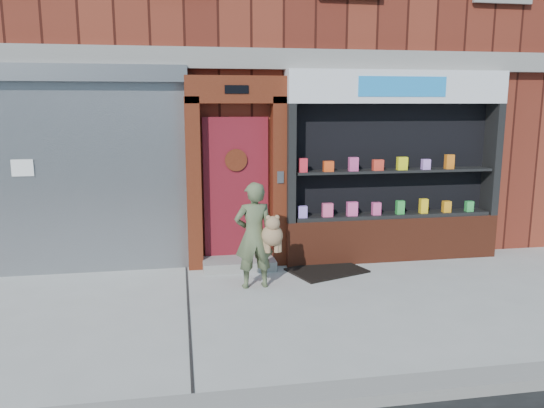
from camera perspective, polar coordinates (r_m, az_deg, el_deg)
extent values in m
plane|color=#9E9E99|center=(6.78, 4.49, -10.89)|extent=(80.00, 80.00, 0.00)
cube|color=gray|center=(4.91, 11.11, -19.26)|extent=(60.00, 0.30, 0.12)
cube|color=#581D14|center=(12.30, -2.52, 17.78)|extent=(12.00, 8.00, 8.00)
cube|color=gray|center=(8.20, 1.38, 15.31)|extent=(12.00, 0.16, 0.30)
cube|color=gray|center=(8.23, -19.66, 2.46)|extent=(3.00, 0.10, 2.80)
cube|color=slate|center=(8.11, -20.43, 13.08)|extent=(3.10, 0.30, 0.24)
cube|color=white|center=(8.32, -25.26, 3.53)|extent=(0.30, 0.01, 0.24)
cube|color=#4E1B0D|center=(8.05, -8.42, 2.08)|extent=(0.22, 0.28, 2.60)
cube|color=#4E1B0D|center=(8.19, 0.72, 2.34)|extent=(0.22, 0.28, 2.60)
cube|color=#4E1B0D|center=(8.01, -3.94, 12.18)|extent=(1.50, 0.28, 0.40)
cube|color=black|center=(7.86, -3.82, 12.21)|extent=(0.35, 0.01, 0.12)
cube|color=maroon|center=(8.22, -3.89, 1.64)|extent=(1.00, 0.06, 2.20)
cylinder|color=black|center=(8.12, -3.90, 4.74)|extent=(0.28, 0.02, 0.28)
cylinder|color=#4E1B0D|center=(8.11, -3.89, 4.73)|extent=(0.34, 0.02, 0.34)
cube|color=gray|center=(8.21, -3.58, -6.43)|extent=(1.10, 0.55, 0.15)
cube|color=slate|center=(8.03, 0.92, 2.89)|extent=(0.10, 0.02, 0.18)
cube|color=maroon|center=(8.85, 12.66, -3.56)|extent=(3.50, 0.40, 0.70)
cube|color=black|center=(8.12, 1.91, 4.40)|extent=(0.12, 0.40, 1.80)
cube|color=black|center=(9.41, 22.56, 4.46)|extent=(0.12, 0.40, 1.80)
cube|color=black|center=(8.80, 12.54, 4.64)|extent=(3.30, 0.03, 1.80)
cube|color=black|center=(8.76, 12.76, -1.15)|extent=(3.20, 0.36, 0.06)
cube|color=black|center=(8.64, 12.96, 3.52)|extent=(3.20, 0.36, 0.04)
cube|color=white|center=(8.58, 13.33, 12.16)|extent=(3.50, 0.40, 0.50)
cube|color=#1977C2|center=(8.39, 13.89, 12.17)|extent=(1.40, 0.01, 0.30)
cube|color=#B18AFA|center=(8.20, 3.29, -0.85)|extent=(0.14, 0.09, 0.18)
cube|color=#FB5389|center=(8.30, 5.99, -0.64)|extent=(0.16, 0.09, 0.21)
cube|color=#F4519C|center=(8.42, 8.61, -0.52)|extent=(0.16, 0.09, 0.22)
cube|color=#E64C8E|center=(8.55, 11.15, -0.49)|extent=(0.13, 0.09, 0.20)
cube|color=green|center=(8.70, 13.61, -0.35)|extent=(0.12, 0.09, 0.21)
cube|color=yellow|center=(8.87, 15.98, -0.20)|extent=(0.12, 0.09, 0.23)
cube|color=orange|center=(9.05, 18.26, -0.27)|extent=(0.13, 0.09, 0.18)
cube|color=green|center=(9.25, 20.44, -0.23)|extent=(0.12, 0.09, 0.17)
cube|color=red|center=(8.09, 3.35, 4.19)|extent=(0.12, 0.09, 0.21)
cube|color=#ED4B19|center=(8.19, 6.08, 4.06)|extent=(0.15, 0.09, 0.16)
cube|color=#DD498D|center=(8.31, 8.74, 4.26)|extent=(0.14, 0.09, 0.21)
cube|color=red|center=(8.45, 11.32, 4.13)|extent=(0.16, 0.09, 0.17)
cube|color=yellow|center=(8.60, 13.82, 4.26)|extent=(0.16, 0.09, 0.20)
cube|color=#CB89F8|center=(8.77, 16.21, 4.13)|extent=(0.13, 0.09, 0.16)
cube|color=orange|center=(8.95, 18.53, 4.34)|extent=(0.13, 0.09, 0.23)
imported|color=#525F3E|center=(7.22, -1.96, -3.39)|extent=(0.56, 0.40, 1.47)
sphere|color=olive|center=(7.20, 0.01, -3.38)|extent=(0.30, 0.30, 0.30)
sphere|color=olive|center=(7.11, 0.08, -2.09)|extent=(0.20, 0.20, 0.20)
sphere|color=olive|center=(7.08, -0.39, -1.49)|extent=(0.07, 0.07, 0.07)
sphere|color=olive|center=(7.10, 0.55, -1.45)|extent=(0.07, 0.07, 0.07)
cylinder|color=olive|center=(7.22, -0.76, -4.55)|extent=(0.07, 0.07, 0.18)
cylinder|color=olive|center=(7.25, 0.78, -4.48)|extent=(0.07, 0.07, 0.18)
cylinder|color=olive|center=(7.21, -0.43, -4.58)|extent=(0.07, 0.07, 0.18)
cylinder|color=olive|center=(7.23, 0.50, -4.53)|extent=(0.07, 0.07, 0.18)
cube|color=black|center=(8.12, 5.91, -7.11)|extent=(1.27, 1.07, 0.03)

